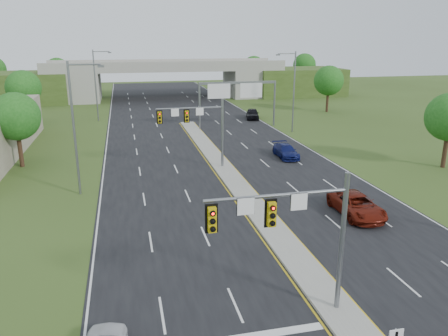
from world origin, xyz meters
name	(u,v)px	position (x,y,z in m)	size (l,w,h in m)	color
ground	(336,310)	(0.00, 0.00, 0.00)	(240.00, 240.00, 0.00)	#354B1A
road	(204,145)	(0.00, 35.00, 0.01)	(24.00, 160.00, 0.02)	black
median	(227,172)	(0.00, 23.00, 0.10)	(2.00, 54.00, 0.16)	gray
lane_markings	(209,158)	(-0.60, 28.91, 0.02)	(23.72, 160.00, 0.01)	gold
signal_mast_near	(298,225)	(-2.26, -0.07, 4.73)	(6.62, 0.60, 7.00)	slate
signal_mast_far	(200,123)	(-2.26, 24.93, 4.73)	(6.62, 0.60, 7.00)	slate
sign_gantry	(237,92)	(6.68, 44.92, 5.24)	(11.58, 0.44, 6.67)	slate
overpass	(166,82)	(0.00, 80.00, 3.55)	(80.00, 14.00, 8.10)	gray
lightpole_l_mid	(76,123)	(-13.30, 20.00, 6.10)	(2.85, 0.25, 11.00)	slate
lightpole_l_far	(97,82)	(-13.30, 55.00, 6.10)	(2.85, 0.25, 11.00)	slate
lightpole_r_far	(293,88)	(13.30, 40.00, 6.10)	(2.85, 0.25, 11.00)	slate
tree_l_near	(16,117)	(-20.00, 30.00, 5.18)	(4.80, 4.80, 7.60)	#382316
tree_l_mid	(23,88)	(-24.00, 55.00, 5.51)	(5.20, 5.20, 8.12)	#382316
tree_r_mid	(329,81)	(26.00, 55.00, 5.51)	(5.20, 5.20, 8.12)	#382316
tree_back_b	(57,70)	(-24.00, 94.00, 5.51)	(5.60, 5.60, 8.32)	#382316
tree_back_c	(254,67)	(24.00, 94.00, 5.51)	(5.60, 5.60, 8.32)	#382316
tree_back_d	(304,65)	(38.00, 94.00, 5.84)	(6.00, 6.00, 8.85)	#382316
car_far_a	(357,205)	(6.93, 10.53, 0.81)	(2.61, 5.66, 1.57)	#5F1409
car_far_b	(286,151)	(7.69, 27.25, 0.72)	(1.97, 4.86, 1.41)	#0C134B
car_far_c	(253,114)	(11.00, 51.15, 0.85)	(1.95, 4.85, 1.65)	black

